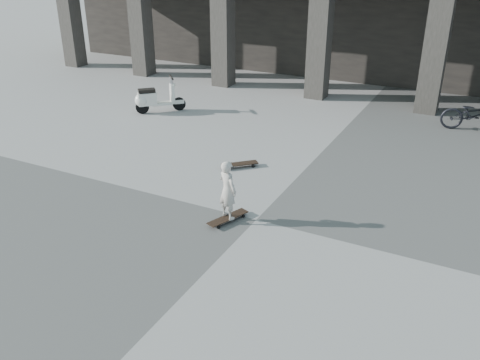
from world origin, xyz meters
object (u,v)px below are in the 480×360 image
at_px(skateboard_spare, 240,164).
at_px(child, 228,190).
at_px(longboard, 228,218).
at_px(scooter, 152,99).
at_px(bicycle, 475,114).

distance_m(skateboard_spare, child, 2.60).
bearing_deg(longboard, scooter, 68.06).
height_order(skateboard_spare, bicycle, bicycle).
distance_m(longboard, child, 0.59).
bearing_deg(bicycle, scooter, 94.98).
height_order(child, scooter, child).
xyz_separation_m(longboard, child, (0.00, -0.00, 0.59)).
relative_size(child, bicycle, 0.64).
xyz_separation_m(child, scooter, (-5.26, 4.87, -0.23)).
bearing_deg(skateboard_spare, longboard, -111.71).
relative_size(skateboard_spare, bicycle, 0.43).
distance_m(child, bicycle, 8.43).
height_order(longboard, scooter, scooter).
distance_m(longboard, bicycle, 8.44).
distance_m(skateboard_spare, bicycle, 6.99).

